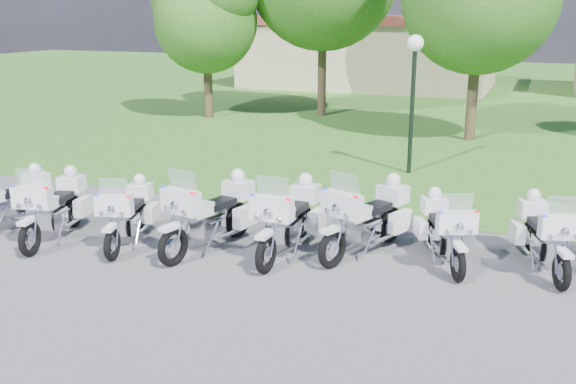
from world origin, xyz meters
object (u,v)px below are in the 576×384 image
at_px(motorcycle_0, 7,200).
at_px(motorcycle_4, 290,218).
at_px(motorcycle_3, 212,212).
at_px(motorcycle_7, 544,233).
at_px(motorcycle_2, 129,212).
at_px(motorcycle_6, 444,229).
at_px(motorcycle_5, 368,216).
at_px(motorcycle_1, 55,206).
at_px(lamp_post, 414,69).

relative_size(motorcycle_0, motorcycle_4, 0.93).
relative_size(motorcycle_3, motorcycle_7, 1.15).
xyz_separation_m(motorcycle_3, motorcycle_7, (5.80, 1.28, -0.08)).
distance_m(motorcycle_4, motorcycle_7, 4.46).
bearing_deg(motorcycle_2, motorcycle_6, 177.44).
xyz_separation_m(motorcycle_3, motorcycle_5, (2.78, 0.88, -0.01)).
height_order(motorcycle_1, motorcycle_2, motorcycle_1).
xyz_separation_m(motorcycle_3, lamp_post, (2.26, 7.26, 2.15)).
height_order(motorcycle_0, motorcycle_5, motorcycle_5).
height_order(motorcycle_4, motorcycle_7, motorcycle_4).
bearing_deg(motorcycle_7, motorcycle_0, -8.63).
bearing_deg(motorcycle_4, motorcycle_1, 12.99).
height_order(motorcycle_2, motorcycle_7, motorcycle_7).
relative_size(motorcycle_1, motorcycle_3, 0.94).
bearing_deg(motorcycle_5, motorcycle_6, -156.04).
relative_size(motorcycle_0, motorcycle_7, 1.06).
distance_m(motorcycle_1, motorcycle_7, 9.15).
distance_m(motorcycle_0, motorcycle_7, 10.37).
relative_size(motorcycle_6, lamp_post, 0.54).
relative_size(motorcycle_4, motorcycle_7, 1.14).
height_order(motorcycle_2, motorcycle_5, motorcycle_5).
bearing_deg(motorcycle_0, motorcycle_7, -158.08).
distance_m(motorcycle_0, motorcycle_1, 1.25).
xyz_separation_m(motorcycle_3, motorcycle_4, (1.45, 0.30, -0.02)).
bearing_deg(motorcycle_0, motorcycle_2, -162.85).
bearing_deg(lamp_post, motorcycle_0, -130.14).
bearing_deg(motorcycle_0, motorcycle_6, -158.17).
height_order(motorcycle_1, motorcycle_5, motorcycle_5).
xyz_separation_m(motorcycle_0, motorcycle_5, (7.17, 1.51, 0.05)).
relative_size(motorcycle_5, motorcycle_7, 1.10).
bearing_deg(motorcycle_4, motorcycle_5, -154.66).
bearing_deg(motorcycle_3, motorcycle_4, -155.67).
distance_m(motorcycle_3, lamp_post, 7.91).
bearing_deg(motorcycle_5, motorcycle_4, 44.88).
bearing_deg(motorcycle_2, lamp_post, -132.27).
height_order(motorcycle_2, motorcycle_3, motorcycle_3).
bearing_deg(motorcycle_5, lamp_post, -64.32).
relative_size(motorcycle_5, motorcycle_6, 1.17).
relative_size(motorcycle_3, motorcycle_6, 1.23).
height_order(motorcycle_0, motorcycle_3, motorcycle_3).
relative_size(motorcycle_4, motorcycle_6, 1.22).
distance_m(motorcycle_4, lamp_post, 7.34).
distance_m(motorcycle_0, motorcycle_3, 4.44).
height_order(motorcycle_3, motorcycle_5, motorcycle_3).
distance_m(motorcycle_4, motorcycle_5, 1.45).
relative_size(motorcycle_7, lamp_post, 0.58).
height_order(motorcycle_5, motorcycle_7, motorcycle_5).
bearing_deg(motorcycle_2, motorcycle_0, -9.44).
distance_m(motorcycle_2, motorcycle_6, 5.91).
relative_size(motorcycle_1, motorcycle_7, 1.08).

